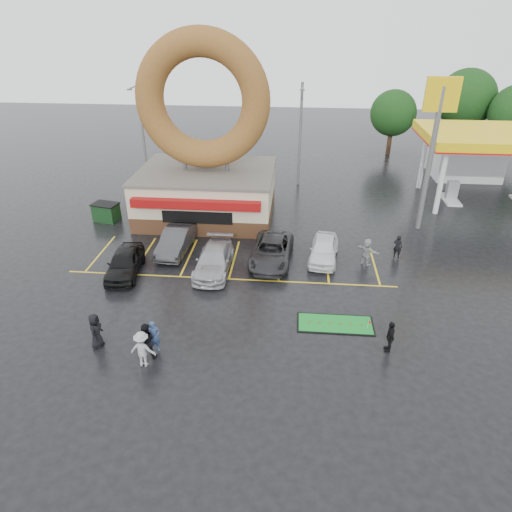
# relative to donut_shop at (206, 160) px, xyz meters

# --- Properties ---
(ground) EXTENTS (120.00, 120.00, 0.00)m
(ground) POSITION_rel_donut_shop_xyz_m (3.00, -12.97, -4.46)
(ground) COLOR black
(ground) RESTS_ON ground
(donut_shop) EXTENTS (10.20, 8.70, 13.50)m
(donut_shop) POSITION_rel_donut_shop_xyz_m (0.00, 0.00, 0.00)
(donut_shop) COLOR #472B19
(donut_shop) RESTS_ON ground
(gas_station) EXTENTS (12.30, 13.65, 5.90)m
(gas_station) POSITION_rel_donut_shop_xyz_m (23.00, 7.97, -0.77)
(gas_station) COLOR silver
(gas_station) RESTS_ON ground
(shell_sign) EXTENTS (2.20, 0.36, 10.60)m
(shell_sign) POSITION_rel_donut_shop_xyz_m (16.00, -0.97, 2.91)
(shell_sign) COLOR slate
(shell_sign) RESTS_ON ground
(streetlight_left) EXTENTS (0.40, 2.21, 9.00)m
(streetlight_left) POSITION_rel_donut_shop_xyz_m (-7.00, 6.95, 0.32)
(streetlight_left) COLOR slate
(streetlight_left) RESTS_ON ground
(streetlight_mid) EXTENTS (0.40, 2.21, 9.00)m
(streetlight_mid) POSITION_rel_donut_shop_xyz_m (7.00, 7.95, 0.32)
(streetlight_mid) COLOR slate
(streetlight_mid) RESTS_ON ground
(streetlight_right) EXTENTS (0.40, 2.21, 9.00)m
(streetlight_right) POSITION_rel_donut_shop_xyz_m (19.00, 8.95, 0.32)
(streetlight_right) COLOR slate
(streetlight_right) RESTS_ON ground
(tree_far_c) EXTENTS (6.30, 6.30, 9.00)m
(tree_far_c) POSITION_rel_donut_shop_xyz_m (25.00, 21.03, 1.37)
(tree_far_c) COLOR #332114
(tree_far_c) RESTS_ON ground
(tree_far_d) EXTENTS (4.90, 4.90, 7.00)m
(tree_far_d) POSITION_rel_donut_shop_xyz_m (17.00, 19.03, 0.07)
(tree_far_d) COLOR #332114
(tree_far_d) RESTS_ON ground
(car_black) EXTENTS (2.26, 4.65, 1.53)m
(car_black) POSITION_rel_donut_shop_xyz_m (-3.38, -9.47, -3.70)
(car_black) COLOR black
(car_black) RESTS_ON ground
(car_dgrey) EXTENTS (1.92, 4.80, 1.55)m
(car_dgrey) POSITION_rel_donut_shop_xyz_m (-0.99, -6.26, -3.69)
(car_dgrey) COLOR #323234
(car_dgrey) RESTS_ON ground
(car_silver) EXTENTS (2.10, 5.07, 1.47)m
(car_silver) POSITION_rel_donut_shop_xyz_m (1.97, -8.61, -3.73)
(car_silver) COLOR #A1A0A5
(car_silver) RESTS_ON ground
(car_grey) EXTENTS (2.82, 5.51, 1.49)m
(car_grey) POSITION_rel_donut_shop_xyz_m (5.43, -7.16, -3.72)
(car_grey) COLOR #2A2A2C
(car_grey) RESTS_ON ground
(car_white) EXTENTS (2.24, 4.49, 1.47)m
(car_white) POSITION_rel_donut_shop_xyz_m (8.77, -6.56, -3.73)
(car_white) COLOR white
(car_white) RESTS_ON ground
(person_blue) EXTENTS (0.71, 0.64, 1.64)m
(person_blue) POSITION_rel_donut_shop_xyz_m (0.48, -16.42, -3.64)
(person_blue) COLOR navy
(person_blue) RESTS_ON ground
(person_blackjkt) EXTENTS (0.94, 0.76, 1.84)m
(person_blackjkt) POSITION_rel_donut_shop_xyz_m (0.24, -16.86, -3.55)
(person_blackjkt) COLOR black
(person_blackjkt) RESTS_ON ground
(person_hoodie) EXTENTS (1.20, 0.74, 1.81)m
(person_hoodie) POSITION_rel_donut_shop_xyz_m (0.25, -17.43, -3.56)
(person_hoodie) COLOR #98999B
(person_hoodie) RESTS_ON ground
(person_bystander) EXTENTS (0.61, 0.90, 1.80)m
(person_bystander) POSITION_rel_donut_shop_xyz_m (-2.37, -16.31, -3.56)
(person_bystander) COLOR black
(person_bystander) RESTS_ON ground
(person_cameraman) EXTENTS (0.47, 0.98, 1.63)m
(person_cameraman) POSITION_rel_donut_shop_xyz_m (11.49, -15.38, -3.65)
(person_cameraman) COLOR black
(person_cameraman) RESTS_ON ground
(person_walker_near) EXTENTS (1.58, 1.48, 1.77)m
(person_walker_near) POSITION_rel_donut_shop_xyz_m (11.44, -6.96, -3.58)
(person_walker_near) COLOR #99999C
(person_walker_near) RESTS_ON ground
(person_walker_far) EXTENTS (0.68, 0.59, 1.56)m
(person_walker_far) POSITION_rel_donut_shop_xyz_m (13.56, -5.81, -3.69)
(person_walker_far) COLOR black
(person_walker_far) RESTS_ON ground
(dumpster) EXTENTS (2.02, 1.56, 1.30)m
(dumpster) POSITION_rel_donut_shop_xyz_m (-7.59, -1.72, -3.81)
(dumpster) COLOR #173C1A
(dumpster) RESTS_ON ground
(putting_green) EXTENTS (3.92, 1.70, 0.50)m
(putting_green) POSITION_rel_donut_shop_xyz_m (9.12, -13.57, -4.43)
(putting_green) COLOR black
(putting_green) RESTS_ON ground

